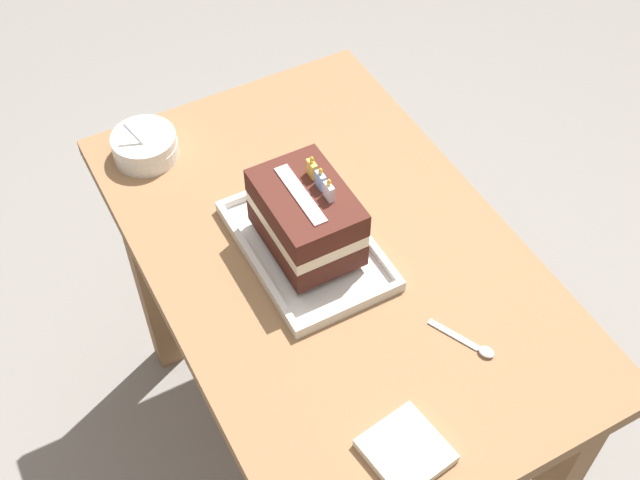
% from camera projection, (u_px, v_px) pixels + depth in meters
% --- Properties ---
extents(ground_plane, '(8.00, 8.00, 0.00)m').
position_uv_depth(ground_plane, '(329.00, 445.00, 2.03)').
color(ground_plane, gray).
extents(dining_table, '(0.99, 0.62, 0.76)m').
position_uv_depth(dining_table, '(332.00, 299.00, 1.55)').
color(dining_table, olive).
rests_on(dining_table, ground_plane).
extents(foil_tray, '(0.32, 0.21, 0.02)m').
position_uv_depth(foil_tray, '(307.00, 247.00, 1.45)').
color(foil_tray, silver).
rests_on(foil_tray, dining_table).
extents(birthday_cake, '(0.19, 0.14, 0.17)m').
position_uv_depth(birthday_cake, '(306.00, 217.00, 1.39)').
color(birthday_cake, '#492019').
rests_on(birthday_cake, foil_tray).
extents(bowl_stack, '(0.13, 0.13, 0.09)m').
position_uv_depth(bowl_stack, '(145.00, 146.00, 1.59)').
color(bowl_stack, white).
rests_on(bowl_stack, dining_table).
extents(serving_spoon_near_tray, '(0.11, 0.07, 0.01)m').
position_uv_depth(serving_spoon_near_tray, '(475.00, 346.00, 1.32)').
color(serving_spoon_near_tray, silver).
rests_on(serving_spoon_near_tray, dining_table).
extents(napkin_pile, '(0.13, 0.12, 0.02)m').
position_uv_depth(napkin_pile, '(406.00, 451.00, 1.20)').
color(napkin_pile, silver).
rests_on(napkin_pile, dining_table).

